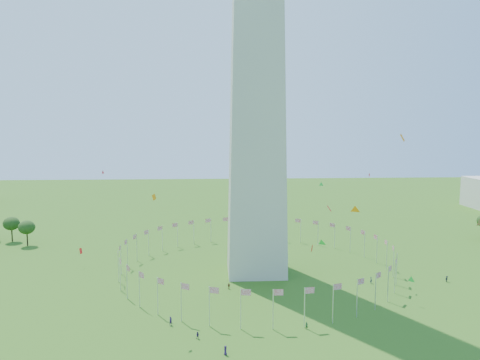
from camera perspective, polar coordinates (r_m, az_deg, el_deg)
name	(u,v)px	position (r m, az deg, el deg)	size (l,w,h in m)	color
ground	(279,352)	(97.19, 4.83, -20.14)	(600.00, 600.00, 0.00)	#2A5614
flag_ring	(256,257)	(141.98, 1.97, -9.41)	(80.24, 80.24, 9.00)	silver
kites_aloft	(326,226)	(115.90, 10.48, -5.52)	(112.42, 63.21, 38.35)	green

